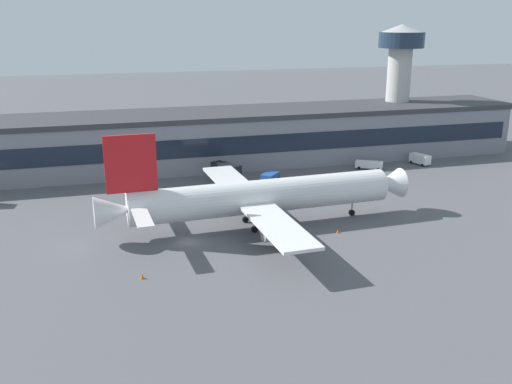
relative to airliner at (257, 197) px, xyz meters
The scene contains 10 objects.
ground_plane 14.28m from the airliner, 163.06° to the right, with size 600.00×600.00×0.00m, color #56565B.
terminal_building 47.02m from the airliner, 105.60° to the left, with size 187.05×19.94×13.05m.
airliner is the anchor object (origin of this frame).
control_tower 74.22m from the airliner, 42.63° to the left, with size 11.93×11.93×33.09m.
crew_van 59.58m from the airliner, 31.52° to the left, with size 3.58×5.61×2.55m.
pushback_tractor 29.61m from the airliner, 68.39° to the left, with size 5.17×5.29×1.75m.
catering_truck 29.01m from the airliner, 87.59° to the left, with size 5.89×7.52×4.15m.
belt_loader 47.70m from the airliner, 40.03° to the left, with size 6.53×4.96×1.95m.
traffic_cone_0 26.78m from the airliner, 143.57° to the right, with size 0.60×0.60×0.75m, color #F2590C.
traffic_cone_1 14.83m from the airliner, 28.86° to the right, with size 0.49×0.49×0.61m, color #F2590C.
Camera 1 is at (-13.13, -86.06, 34.89)m, focal length 40.23 mm.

